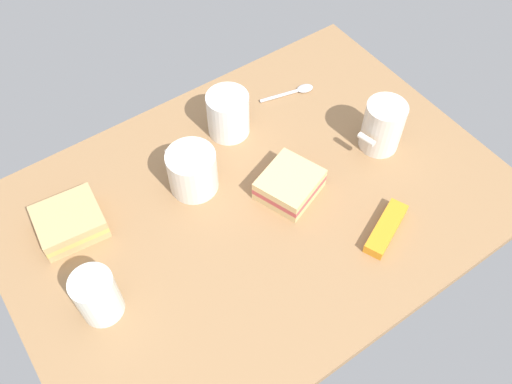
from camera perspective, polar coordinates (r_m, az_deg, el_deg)
The scene contains 9 objects.
tabletop at distance 100.69cm, azimuth 0.00°, elevation -1.33°, with size 90.00×64.00×2.00cm, color #936D47.
coffee_mug_black at distance 99.21cm, azimuth -6.70°, elevation 2.28°, with size 9.05×11.28×8.67cm.
coffee_mug_milky at distance 107.20cm, azimuth 13.14°, elevation 6.80°, with size 9.97×7.74×10.47cm.
coffee_mug_spare at distance 107.60cm, azimuth -2.94°, elevation 8.23°, with size 10.40×9.21×9.29cm.
sandwich_main at distance 99.61cm, azimuth 3.54°, elevation 0.79°, with size 13.16×12.53×4.40cm.
sandwich_side at distance 100.22cm, azimuth -18.96°, elevation -2.97°, with size 11.96×10.97×4.40cm.
glass_of_milk at distance 89.21cm, azimuth -16.24°, elevation -10.57°, with size 6.79×6.79×9.40cm.
spoon at distance 118.56cm, azimuth 4.12°, elevation 10.51°, with size 12.22×4.27×0.80cm.
snack_bar at distance 98.18cm, azimuth 13.49°, elevation -3.74°, with size 11.75×3.37×2.00cm, color orange.
Camera 1 is at (-32.66, -46.77, 83.98)cm, focal length 38.13 mm.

